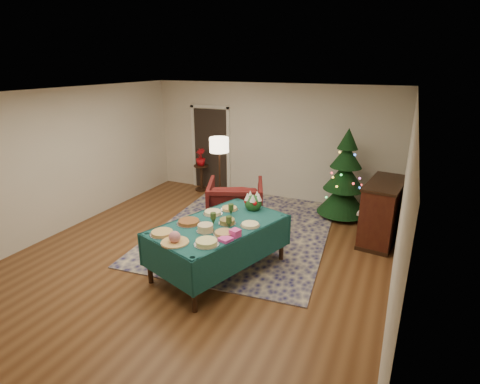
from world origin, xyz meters
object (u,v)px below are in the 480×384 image
at_px(armchair, 235,202).
at_px(floor_lamp, 219,150).
at_px(potted_plant, 201,161).
at_px(piano, 382,212).
at_px(gift_box, 235,233).
at_px(buffet_table, 219,234).
at_px(christmas_tree, 345,178).
at_px(side_table, 201,178).

height_order(armchair, floor_lamp, floor_lamp).
distance_m(potted_plant, piano, 4.61).
distance_m(gift_box, potted_plant, 4.52).
bearing_deg(buffet_table, christmas_tree, 65.92).
height_order(christmas_tree, piano, christmas_tree).
xyz_separation_m(buffet_table, armchair, (-0.46, 1.60, -0.11)).
bearing_deg(armchair, potted_plant, -66.77).
bearing_deg(potted_plant, side_table, 90.00).
relative_size(floor_lamp, side_table, 2.53).
height_order(floor_lamp, christmas_tree, christmas_tree).
relative_size(gift_box, floor_lamp, 0.08).
distance_m(buffet_table, piano, 3.12).
relative_size(side_table, christmas_tree, 0.35).
xyz_separation_m(potted_plant, christmas_tree, (3.61, -0.30, 0.08)).
bearing_deg(christmas_tree, gift_box, -105.90).
bearing_deg(christmas_tree, armchair, -141.39).
distance_m(side_table, piano, 4.61).
xyz_separation_m(buffet_table, side_table, (-2.24, 3.36, -0.33)).
relative_size(armchair, christmas_tree, 0.56).
relative_size(potted_plant, christmas_tree, 0.23).
xyz_separation_m(floor_lamp, side_table, (-1.15, 1.19, -1.09)).
xyz_separation_m(armchair, floor_lamp, (-0.63, 0.57, 0.88)).
relative_size(gift_box, side_table, 0.20).
distance_m(floor_lamp, side_table, 1.98).
bearing_deg(piano, gift_box, -125.74).
relative_size(gift_box, armchair, 0.12).
relative_size(side_table, piano, 0.48).
relative_size(buffet_table, armchair, 2.20).
distance_m(armchair, floor_lamp, 1.23).
bearing_deg(christmas_tree, potted_plant, 175.25).
distance_m(gift_box, piano, 3.09).
relative_size(armchair, side_table, 1.63).
bearing_deg(piano, christmas_tree, 134.56).
relative_size(buffet_table, christmas_tree, 1.24).
distance_m(buffet_table, potted_plant, 4.04).
distance_m(buffet_table, floor_lamp, 2.55).
relative_size(buffet_table, floor_lamp, 1.41).
distance_m(armchair, christmas_tree, 2.36).
height_order(gift_box, armchair, armchair).
bearing_deg(gift_box, buffet_table, 144.87).
relative_size(floor_lamp, christmas_tree, 0.88).
height_order(buffet_table, side_table, buffet_table).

